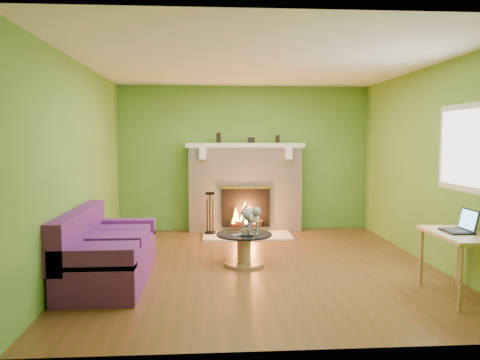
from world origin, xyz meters
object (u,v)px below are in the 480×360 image
object	(u,v)px
sofa	(105,253)
coffee_table	(244,247)
cat	(250,218)
desk	(461,241)

from	to	relation	value
sofa	coffee_table	world-z (taller)	sofa
coffee_table	cat	bearing A→B (deg)	32.01
sofa	coffee_table	xyz separation A→B (m)	(1.67, 0.60, -0.08)
sofa	cat	xyz separation A→B (m)	(1.75, 0.65, 0.28)
coffee_table	cat	xyz separation A→B (m)	(0.08, 0.05, 0.37)
desk	cat	distance (m)	2.53
sofa	cat	world-z (taller)	sofa
coffee_table	cat	world-z (taller)	cat
sofa	desk	xyz separation A→B (m)	(3.81, -0.82, 0.27)
sofa	desk	world-z (taller)	sofa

